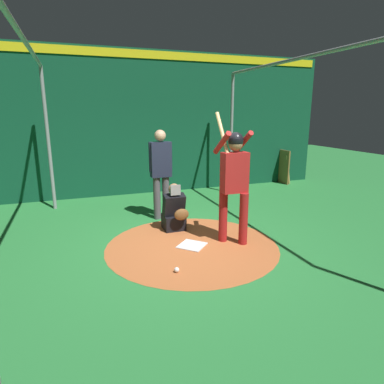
{
  "coord_description": "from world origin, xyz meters",
  "views": [
    {
      "loc": [
        4.92,
        -1.78,
        2.24
      ],
      "look_at": [
        0.0,
        0.0,
        0.95
      ],
      "focal_mm": 30.77,
      "sensor_mm": 36.0,
      "label": 1
    }
  ],
  "objects_px": {
    "home_plate": "(192,245)",
    "baseball_0": "(177,270)",
    "bat_rack": "(283,167)",
    "batter": "(234,176)",
    "catcher": "(174,212)",
    "umpire": "(161,169)"
  },
  "relations": [
    {
      "from": "home_plate",
      "to": "baseball_0",
      "type": "height_order",
      "value": "baseball_0"
    },
    {
      "from": "umpire",
      "to": "baseball_0",
      "type": "xyz_separation_m",
      "value": [
        2.46,
        -0.43,
        -1.02
      ]
    },
    {
      "from": "catcher",
      "to": "bat_rack",
      "type": "xyz_separation_m",
      "value": [
        -2.96,
        4.5,
        0.14
      ]
    },
    {
      "from": "umpire",
      "to": "bat_rack",
      "type": "height_order",
      "value": "umpire"
    },
    {
      "from": "home_plate",
      "to": "batter",
      "type": "relative_size",
      "value": 0.19
    },
    {
      "from": "umpire",
      "to": "home_plate",
      "type": "bearing_deg",
      "value": 3.38
    },
    {
      "from": "catcher",
      "to": "umpire",
      "type": "distance_m",
      "value": 1.05
    },
    {
      "from": "batter",
      "to": "catcher",
      "type": "relative_size",
      "value": 2.42
    },
    {
      "from": "batter",
      "to": "catcher",
      "type": "height_order",
      "value": "batter"
    },
    {
      "from": "home_plate",
      "to": "bat_rack",
      "type": "distance_m",
      "value": 5.89
    },
    {
      "from": "home_plate",
      "to": "baseball_0",
      "type": "distance_m",
      "value": 0.98
    },
    {
      "from": "catcher",
      "to": "baseball_0",
      "type": "height_order",
      "value": "catcher"
    },
    {
      "from": "batter",
      "to": "home_plate",
      "type": "bearing_deg",
      "value": -95.77
    },
    {
      "from": "catcher",
      "to": "batter",
      "type": "bearing_deg",
      "value": 39.39
    },
    {
      "from": "batter",
      "to": "baseball_0",
      "type": "distance_m",
      "value": 1.85
    },
    {
      "from": "umpire",
      "to": "baseball_0",
      "type": "height_order",
      "value": "umpire"
    },
    {
      "from": "bat_rack",
      "to": "baseball_0",
      "type": "bearing_deg",
      "value": -47.03
    },
    {
      "from": "home_plate",
      "to": "catcher",
      "type": "bearing_deg",
      "value": -176.84
    },
    {
      "from": "home_plate",
      "to": "baseball_0",
      "type": "relative_size",
      "value": 5.68
    },
    {
      "from": "umpire",
      "to": "batter",
      "type": "bearing_deg",
      "value": 25.61
    },
    {
      "from": "umpire",
      "to": "bat_rack",
      "type": "xyz_separation_m",
      "value": [
        -2.19,
        4.55,
        -0.57
      ]
    },
    {
      "from": "batter",
      "to": "catcher",
      "type": "distance_m",
      "value": 1.46
    }
  ]
}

